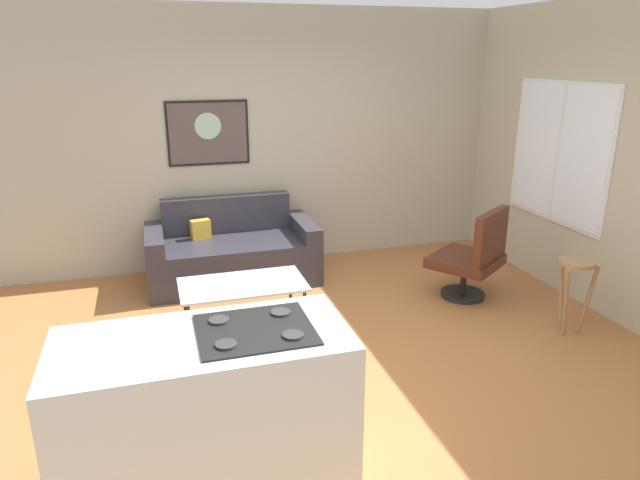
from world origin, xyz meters
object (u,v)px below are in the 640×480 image
at_px(coffee_table, 243,287).
at_px(wall_painting, 208,133).
at_px(couch, 232,254).
at_px(armchair, 474,257).
at_px(bar_stool, 574,278).

xyz_separation_m(coffee_table, wall_painting, (-0.04, 1.71, 1.09)).
height_order(couch, coffee_table, couch).
xyz_separation_m(armchair, wall_painting, (-2.30, 1.64, 1.07)).
xyz_separation_m(bar_stool, wall_painting, (-2.72, 2.52, 1.00)).
bearing_deg(bar_stool, coffee_table, 163.09).
relative_size(couch, coffee_table, 1.64).
relative_size(bar_stool, wall_painting, 0.77).
height_order(armchair, wall_painting, wall_painting).
xyz_separation_m(couch, armchair, (2.18, -1.17, 0.15)).
distance_m(bar_stool, wall_painting, 3.85).
xyz_separation_m(armchair, bar_stool, (0.42, -0.88, 0.07)).
distance_m(armchair, wall_painting, 3.02).
bearing_deg(bar_stool, couch, 141.66).
relative_size(armchair, bar_stool, 1.38).
relative_size(couch, bar_stool, 2.62).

